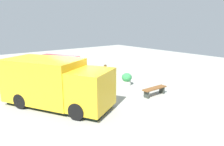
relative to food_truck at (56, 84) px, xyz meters
name	(u,v)px	position (x,y,z in m)	size (l,w,h in m)	color
ground_plane	(81,97)	(-0.36, 1.61, -1.12)	(40.00, 40.00, 0.00)	#9EA097
food_truck	(56,84)	(0.00, 0.00, 0.00)	(5.69, 4.36, 2.31)	gold
person_customer	(105,71)	(-3.32, 5.55, -0.77)	(0.76, 0.64, 0.87)	black
planter_flowering_near	(108,79)	(-1.08, 4.04, -0.70)	(0.58, 0.58, 0.80)	#52414F
planter_flowering_far	(127,79)	(-0.39, 5.10, -0.70)	(0.66, 0.66, 0.80)	silver
plaza_bench	(155,90)	(2.09, 4.94, -0.77)	(0.43, 1.64, 0.46)	brown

